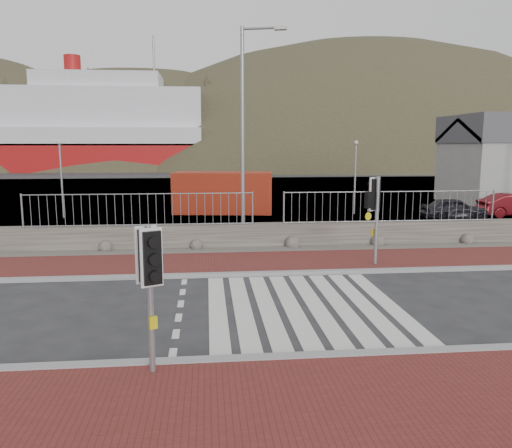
{
  "coord_description": "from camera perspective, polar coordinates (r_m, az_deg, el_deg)",
  "views": [
    {
      "loc": [
        -2.31,
        -11.51,
        3.91
      ],
      "look_at": [
        -0.88,
        3.0,
        1.58
      ],
      "focal_mm": 35.0,
      "sensor_mm": 36.0,
      "label": 1
    }
  ],
  "objects": [
    {
      "name": "ground",
      "position": [
        12.38,
        5.49,
        -9.38
      ],
      "size": [
        220.0,
        220.0,
        0.0
      ],
      "primitive_type": "plane",
      "color": "#28282B",
      "rests_on": "ground"
    },
    {
      "name": "railing",
      "position": [
        18.92,
        1.41,
        2.74
      ],
      "size": [
        18.07,
        0.07,
        1.22
      ],
      "color": "gray",
      "rests_on": "stone_wall"
    },
    {
      "name": "quay",
      "position": [
        39.67,
        -2.28,
        3.43
      ],
      "size": [
        120.0,
        40.0,
        0.5
      ],
      "primitive_type": "cube",
      "color": "#4C4C4F",
      "rests_on": "ground"
    },
    {
      "name": "zebra_crossing",
      "position": [
        12.38,
        5.49,
        -9.35
      ],
      "size": [
        4.62,
        5.6,
        0.01
      ],
      "color": "silver",
      "rests_on": "ground"
    },
    {
      "name": "car_a",
      "position": [
        28.17,
        21.69,
        1.64
      ],
      "size": [
        3.42,
        1.5,
        1.14
      ],
      "primitive_type": "imported",
      "rotation": [
        0.0,
        0.0,
        1.53
      ],
      "color": "black",
      "rests_on": "ground"
    },
    {
      "name": "sidewalk_near",
      "position": [
        7.92,
        12.91,
        -20.42
      ],
      "size": [
        40.0,
        4.0,
        0.08
      ],
      "primitive_type": "cube",
      "color": "maroon",
      "rests_on": "ground"
    },
    {
      "name": "ferry",
      "position": [
        82.51,
        -21.66,
        9.48
      ],
      "size": [
        50.0,
        16.0,
        20.0
      ],
      "color": "maroon",
      "rests_on": "ground"
    },
    {
      "name": "kerb_near",
      "position": [
        9.63,
        9.03,
        -14.68
      ],
      "size": [
        40.0,
        0.25,
        0.12
      ],
      "primitive_type": "cube",
      "color": "gray",
      "rests_on": "ground"
    },
    {
      "name": "gravel_strip",
      "position": [
        18.57,
        1.63,
        -2.97
      ],
      "size": [
        40.0,
        1.5,
        0.06
      ],
      "primitive_type": "cube",
      "color": "#59544C",
      "rests_on": "ground"
    },
    {
      "name": "traffic_signal_near",
      "position": [
        8.48,
        -12.11,
        -5.03
      ],
      "size": [
        0.43,
        0.36,
        2.6
      ],
      "rotation": [
        0.0,
        0.0,
        0.43
      ],
      "color": "gray",
      "rests_on": "ground"
    },
    {
      "name": "streetlight",
      "position": [
        19.65,
        -1.14,
        11.31
      ],
      "size": [
        1.73,
        0.61,
        8.3
      ],
      "rotation": [
        0.0,
        0.0,
        -0.25
      ],
      "color": "gray",
      "rests_on": "ground"
    },
    {
      "name": "stone_wall",
      "position": [
        19.27,
        1.34,
        -1.26
      ],
      "size": [
        40.0,
        0.6,
        0.9
      ],
      "primitive_type": "cube",
      "color": "#4C473E",
      "rests_on": "ground"
    },
    {
      "name": "hills_backdrop",
      "position": [
        103.4,
        -0.42,
        -6.02
      ],
      "size": [
        254.0,
        90.0,
        100.0
      ],
      "color": "#343821",
      "rests_on": "ground"
    },
    {
      "name": "water",
      "position": [
        74.55,
        -3.87,
        6.07
      ],
      "size": [
        220.0,
        50.0,
        0.05
      ],
      "primitive_type": "cube",
      "color": "#3F4C54",
      "rests_on": "ground"
    },
    {
      "name": "shipping_container",
      "position": [
        28.86,
        -3.76,
        3.62
      ],
      "size": [
        5.86,
        3.06,
        2.33
      ],
      "primitive_type": "cube",
      "rotation": [
        0.0,
        0.0,
        -0.13
      ],
      "color": "#963210",
      "rests_on": "ground"
    },
    {
      "name": "sidewalk_far",
      "position": [
        16.64,
        2.51,
        -4.37
      ],
      "size": [
        40.0,
        3.0,
        0.08
      ],
      "primitive_type": "cube",
      "color": "maroon",
      "rests_on": "ground"
    },
    {
      "name": "kerb_far",
      "position": [
        15.19,
        3.31,
        -5.65
      ],
      "size": [
        40.0,
        0.25,
        0.12
      ],
      "primitive_type": "cube",
      "color": "gray",
      "rests_on": "ground"
    },
    {
      "name": "traffic_signal_far",
      "position": [
        16.34,
        13.6,
        2.48
      ],
      "size": [
        0.71,
        0.47,
        2.9
      ],
      "rotation": [
        0.0,
        0.0,
        3.57
      ],
      "color": "gray",
      "rests_on": "ground"
    }
  ]
}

